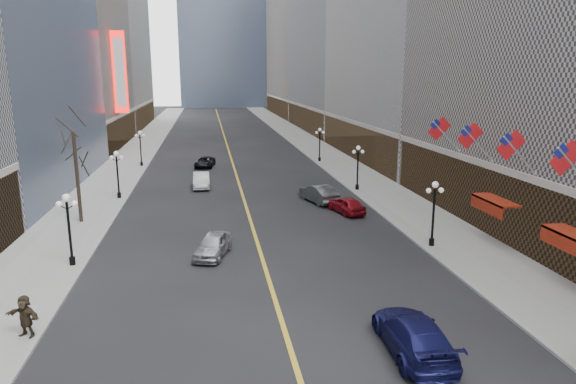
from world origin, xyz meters
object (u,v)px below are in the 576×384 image
object	(u,v)px
streetlamp_east_1	(434,207)
streetlamp_west_2	(117,169)
streetlamp_west_3	(140,145)
car_nb_near	(213,245)
streetlamp_east_2	(358,163)
car_sb_far	(319,193)
streetlamp_west_1	(68,222)
car_nb_far	(205,162)
car_nb_mid	(201,180)
car_sb_near	(413,335)
car_sb_mid	(346,205)
streetlamp_east_3	(320,141)

from	to	relation	value
streetlamp_east_1	streetlamp_west_2	size ratio (longest dim) A/B	1.00
streetlamp_west_3	car_nb_near	distance (m)	36.45
streetlamp_east_2	car_nb_near	size ratio (longest dim) A/B	1.02
streetlamp_east_1	streetlamp_west_3	distance (m)	43.05
car_sb_far	streetlamp_west_1	bearing A→B (deg)	20.14
streetlamp_west_3	car_nb_far	size ratio (longest dim) A/B	0.95
car_sb_far	streetlamp_west_2	bearing A→B (deg)	-28.99
car_nb_mid	car_sb_near	distance (m)	36.14
streetlamp_west_1	car_nb_far	size ratio (longest dim) A/B	0.95
streetlamp_east_1	car_nb_far	size ratio (longest dim) A/B	0.95
car_nb_far	streetlamp_east_2	bearing A→B (deg)	-37.56
streetlamp_west_1	car_sb_mid	size ratio (longest dim) A/B	1.05
streetlamp_east_1	car_sb_near	distance (m)	14.63
car_sb_near	car_sb_mid	bearing A→B (deg)	-96.42
car_nb_mid	streetlamp_west_1	bearing A→B (deg)	-109.68
streetlamp_east_3	car_nb_near	xyz separation A→B (m)	(-14.93, -35.34, -2.15)
streetlamp_east_3	car_sb_near	bearing A→B (deg)	-97.75
car_nb_mid	streetlamp_east_3	bearing A→B (deg)	41.00
streetlamp_west_2	car_nb_near	size ratio (longest dim) A/B	1.02
streetlamp_east_1	streetlamp_east_2	bearing A→B (deg)	90.00
streetlamp_east_1	car_sb_far	distance (m)	14.89
streetlamp_east_3	car_nb_far	bearing A→B (deg)	-174.42
car_nb_mid	car_sb_far	xyz separation A→B (m)	(10.88, -8.20, 0.04)
car_nb_mid	car_nb_far	xyz separation A→B (m)	(0.35, 12.40, -0.13)
car_sb_far	streetlamp_east_1	bearing A→B (deg)	93.12
car_nb_near	car_nb_far	bearing A→B (deg)	107.86
car_nb_mid	car_sb_far	distance (m)	13.62
streetlamp_west_1	streetlamp_west_3	bearing A→B (deg)	90.00
streetlamp_east_1	car_nb_near	bearing A→B (deg)	177.47
car_nb_far	streetlamp_east_1	bearing A→B (deg)	-56.59
car_sb_near	car_sb_mid	size ratio (longest dim) A/B	1.35
streetlamp_west_3	car_sb_far	xyz separation A→B (m)	(18.64, -22.12, -2.07)
car_nb_near	car_sb_mid	size ratio (longest dim) A/B	1.03
car_nb_far	car_sb_near	distance (m)	48.17
car_nb_near	car_sb_far	size ratio (longest dim) A/B	0.87
car_nb_near	car_sb_near	distance (m)	15.87
streetlamp_east_1	streetlamp_east_2	size ratio (longest dim) A/B	1.00
streetlamp_east_1	streetlamp_east_3	bearing A→B (deg)	90.00
car_sb_mid	streetlamp_east_2	bearing A→B (deg)	-127.85
streetlamp_east_1	streetlamp_west_3	world-z (taller)	same
streetlamp_east_3	streetlamp_west_3	size ratio (longest dim) A/B	1.00
car_nb_mid	car_sb_mid	distance (m)	17.54
streetlamp_east_3	car_nb_mid	distance (m)	21.19
car_nb_near	streetlamp_west_2	bearing A→B (deg)	133.48
streetlamp_east_2	car_sb_mid	size ratio (longest dim) A/B	1.05
streetlamp_west_2	car_nb_far	bearing A→B (deg)	63.79
streetlamp_west_1	car_nb_far	world-z (taller)	streetlamp_west_1
car_nb_far	car_sb_mid	size ratio (longest dim) A/B	1.10
streetlamp_west_2	streetlamp_west_3	xyz separation A→B (m)	(0.00, 18.00, 0.00)
streetlamp_east_2	car_sb_far	bearing A→B (deg)	-140.32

